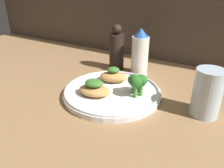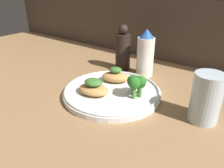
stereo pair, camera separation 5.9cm
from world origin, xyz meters
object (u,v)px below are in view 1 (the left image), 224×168
object	(u,v)px
broccoli_bunch	(138,81)
plate	(112,92)
drinking_glass	(207,93)
sauce_bottle	(141,53)
pepper_grinder	(117,50)

from	to	relation	value
broccoli_bunch	plate	bearing A→B (deg)	-167.52
drinking_glass	plate	bearing A→B (deg)	-172.37
sauce_bottle	drinking_glass	xyz separation A→B (cm)	(23.13, -14.55, -1.66)
plate	broccoli_bunch	distance (cm)	8.14
plate	sauce_bottle	size ratio (longest dim) A/B	1.74
pepper_grinder	drinking_glass	xyz separation A→B (cm)	(32.06, -14.55, -1.30)
pepper_grinder	plate	bearing A→B (deg)	-63.71
plate	drinking_glass	world-z (taller)	drinking_glass
broccoli_bunch	drinking_glass	distance (cm)	16.61
sauce_bottle	drinking_glass	world-z (taller)	sauce_bottle
sauce_bottle	plate	bearing A→B (deg)	-90.63
drinking_glass	sauce_bottle	bearing A→B (deg)	147.83
broccoli_bunch	pepper_grinder	distance (cm)	22.49
plate	drinking_glass	xyz separation A→B (cm)	(23.33, 3.12, 4.67)
broccoli_bunch	sauce_bottle	world-z (taller)	sauce_bottle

